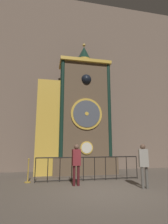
{
  "coord_description": "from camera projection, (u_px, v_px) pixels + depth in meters",
  "views": [
    {
      "loc": [
        -2.14,
        -6.19,
        1.64
      ],
      "look_at": [
        0.05,
        4.33,
        3.67
      ],
      "focal_mm": 28.0,
      "sensor_mm": 36.0,
      "label": 1
    }
  ],
  "objects": [
    {
      "name": "visitor_far",
      "position": [
        144.0,
        161.0,
        6.85
      ],
      "size": [
        0.39,
        0.31,
        1.67
      ],
      "rotation": [
        0.0,
        0.0,
        -0.29
      ],
      "color": "#58554F",
      "rests_on": "ground_plane"
    },
    {
      "name": "ground_plane",
      "position": [
        108.0,
        193.0,
        6.08
      ],
      "size": [
        28.0,
        28.0,
        0.0
      ],
      "primitive_type": "plane",
      "color": "brown"
    },
    {
      "name": "railing_fence",
      "position": [
        89.0,
        167.0,
        8.24
      ],
      "size": [
        4.95,
        0.05,
        1.09
      ],
      "color": "black",
      "rests_on": "ground_plane"
    },
    {
      "name": "visitor_near",
      "position": [
        76.0,
        160.0,
        7.28
      ],
      "size": [
        0.36,
        0.25,
        1.67
      ],
      "rotation": [
        0.0,
        0.0,
        0.1
      ],
      "color": "#461518",
      "rests_on": "ground_plane"
    },
    {
      "name": "cathedral_back_wall",
      "position": [
        78.0,
        78.0,
        12.78
      ],
      "size": [
        24.0,
        0.32,
        12.88
      ],
      "color": "#7A6656",
      "rests_on": "ground_plane"
    },
    {
      "name": "stanchion_post",
      "position": [
        28.0,
        175.0,
        7.77
      ],
      "size": [
        0.28,
        0.28,
        1.04
      ],
      "color": "#B28E33",
      "rests_on": "ground_plane"
    },
    {
      "name": "clock_tower",
      "position": [
        77.0,
        116.0,
        10.77
      ],
      "size": [
        4.7,
        1.77,
        8.37
      ],
      "color": "brown",
      "rests_on": "ground_plane"
    }
  ]
}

